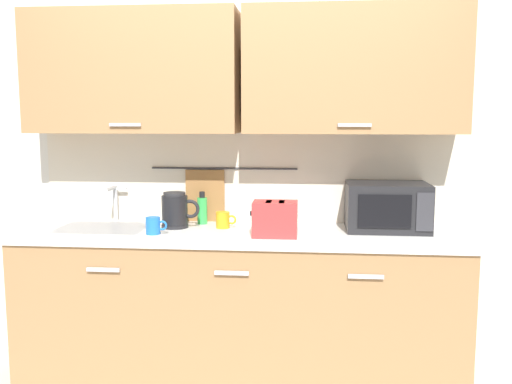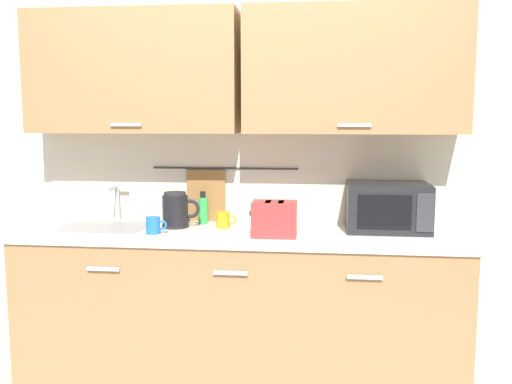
# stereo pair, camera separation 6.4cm
# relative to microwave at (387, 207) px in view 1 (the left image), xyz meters

# --- Properties ---
(counter_unit) EXTENTS (2.53, 0.64, 0.90)m
(counter_unit) POSITION_rel_microwave_xyz_m (-0.85, -0.11, -0.58)
(counter_unit) COLOR #997047
(counter_unit) RESTS_ON ground
(back_wall_assembly) EXTENTS (3.70, 0.41, 2.50)m
(back_wall_assembly) POSITION_rel_microwave_xyz_m (-0.84, 0.12, 0.49)
(back_wall_assembly) COLOR silver
(back_wall_assembly) RESTS_ON ground
(sink_faucet) EXTENTS (0.09, 0.17, 0.22)m
(sink_faucet) POSITION_rel_microwave_xyz_m (-1.64, 0.12, 0.01)
(sink_faucet) COLOR #B2B5BA
(sink_faucet) RESTS_ON counter_unit
(microwave) EXTENTS (0.46, 0.35, 0.27)m
(microwave) POSITION_rel_microwave_xyz_m (0.00, 0.00, 0.00)
(microwave) COLOR black
(microwave) RESTS_ON counter_unit
(electric_kettle) EXTENTS (0.23, 0.16, 0.21)m
(electric_kettle) POSITION_rel_microwave_xyz_m (-1.22, -0.05, -0.03)
(electric_kettle) COLOR black
(electric_kettle) RESTS_ON counter_unit
(dish_soap_bottle) EXTENTS (0.06, 0.06, 0.20)m
(dish_soap_bottle) POSITION_rel_microwave_xyz_m (-1.09, 0.08, -0.05)
(dish_soap_bottle) COLOR green
(dish_soap_bottle) RESTS_ON counter_unit
(mug_near_sink) EXTENTS (0.12, 0.08, 0.09)m
(mug_near_sink) POSITION_rel_microwave_xyz_m (-1.30, -0.24, -0.09)
(mug_near_sink) COLOR blue
(mug_near_sink) RESTS_ON counter_unit
(mixing_bowl) EXTENTS (0.21, 0.21, 0.08)m
(mixing_bowl) POSITION_rel_microwave_xyz_m (-0.60, 0.06, -0.09)
(mixing_bowl) COLOR silver
(mixing_bowl) RESTS_ON counter_unit
(toaster) EXTENTS (0.26, 0.17, 0.19)m
(toaster) POSITION_rel_microwave_xyz_m (-0.63, -0.23, -0.04)
(toaster) COLOR red
(toaster) RESTS_ON counter_unit
(mug_by_kettle) EXTENTS (0.12, 0.08, 0.09)m
(mug_by_kettle) POSITION_rel_microwave_xyz_m (-0.94, -0.03, -0.09)
(mug_by_kettle) COLOR orange
(mug_by_kettle) RESTS_ON counter_unit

